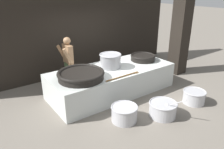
{
  "coord_description": "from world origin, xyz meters",
  "views": [
    {
      "loc": [
        -3.67,
        -5.1,
        3.16
      ],
      "look_at": [
        0.0,
        0.0,
        0.6
      ],
      "focal_mm": 35.0,
      "sensor_mm": 36.0,
      "label": 1
    }
  ],
  "objects_px": {
    "cook": "(68,61)",
    "prep_bowl_meat": "(124,113)",
    "prep_bowl_extra": "(194,96)",
    "stock_pot": "(110,60)",
    "giant_wok_near": "(81,75)",
    "prep_bowl_vegetables": "(163,109)",
    "giant_wok_far": "(143,57)"
  },
  "relations": [
    {
      "from": "cook",
      "to": "prep_bowl_meat",
      "type": "xyz_separation_m",
      "value": [
        0.21,
        -2.67,
        -0.68
      ]
    },
    {
      "from": "prep_bowl_meat",
      "to": "prep_bowl_extra",
      "type": "relative_size",
      "value": 1.05
    },
    {
      "from": "cook",
      "to": "prep_bowl_meat",
      "type": "distance_m",
      "value": 2.76
    },
    {
      "from": "stock_pot",
      "to": "cook",
      "type": "bearing_deg",
      "value": 131.04
    },
    {
      "from": "giant_wok_near",
      "to": "prep_bowl_vegetables",
      "type": "distance_m",
      "value": 2.35
    },
    {
      "from": "giant_wok_far",
      "to": "prep_bowl_meat",
      "type": "relative_size",
      "value": 1.25
    },
    {
      "from": "giant_wok_near",
      "to": "prep_bowl_meat",
      "type": "height_order",
      "value": "giant_wok_near"
    },
    {
      "from": "giant_wok_near",
      "to": "prep_bowl_extra",
      "type": "distance_m",
      "value": 3.29
    },
    {
      "from": "stock_pot",
      "to": "prep_bowl_meat",
      "type": "xyz_separation_m",
      "value": [
        -0.71,
        -1.6,
        -0.8
      ]
    },
    {
      "from": "stock_pot",
      "to": "prep_bowl_extra",
      "type": "relative_size",
      "value": 1.05
    },
    {
      "from": "stock_pot",
      "to": "prep_bowl_meat",
      "type": "distance_m",
      "value": 1.93
    },
    {
      "from": "giant_wok_far",
      "to": "stock_pot",
      "type": "bearing_deg",
      "value": 176.62
    },
    {
      "from": "cook",
      "to": "prep_bowl_extra",
      "type": "xyz_separation_m",
      "value": [
        2.42,
        -3.13,
        -0.7
      ]
    },
    {
      "from": "stock_pot",
      "to": "prep_bowl_vegetables",
      "type": "bearing_deg",
      "value": -83.6
    },
    {
      "from": "prep_bowl_meat",
      "to": "prep_bowl_vegetables",
      "type": "bearing_deg",
      "value": -23.88
    },
    {
      "from": "giant_wok_near",
      "to": "cook",
      "type": "bearing_deg",
      "value": 79.53
    },
    {
      "from": "prep_bowl_vegetables",
      "to": "prep_bowl_extra",
      "type": "height_order",
      "value": "prep_bowl_vegetables"
    },
    {
      "from": "giant_wok_far",
      "to": "stock_pot",
      "type": "xyz_separation_m",
      "value": [
        -1.3,
        0.08,
        0.12
      ]
    },
    {
      "from": "giant_wok_near",
      "to": "prep_bowl_vegetables",
      "type": "relative_size",
      "value": 1.39
    },
    {
      "from": "stock_pot",
      "to": "prep_bowl_extra",
      "type": "distance_m",
      "value": 2.68
    },
    {
      "from": "giant_wok_near",
      "to": "prep_bowl_meat",
      "type": "xyz_separation_m",
      "value": [
        0.46,
        -1.34,
        -0.69
      ]
    },
    {
      "from": "cook",
      "to": "prep_bowl_vegetables",
      "type": "bearing_deg",
      "value": 111.81
    },
    {
      "from": "giant_wok_far",
      "to": "prep_bowl_vegetables",
      "type": "height_order",
      "value": "giant_wok_far"
    },
    {
      "from": "prep_bowl_meat",
      "to": "stock_pot",
      "type": "bearing_deg",
      "value": 66.03
    },
    {
      "from": "giant_wok_far",
      "to": "prep_bowl_extra",
      "type": "relative_size",
      "value": 1.31
    },
    {
      "from": "giant_wok_far",
      "to": "cook",
      "type": "xyz_separation_m",
      "value": [
        -2.23,
        1.14,
        0.01
      ]
    },
    {
      "from": "cook",
      "to": "prep_bowl_extra",
      "type": "relative_size",
      "value": 2.61
    },
    {
      "from": "giant_wok_far",
      "to": "cook",
      "type": "bearing_deg",
      "value": 152.87
    },
    {
      "from": "stock_pot",
      "to": "prep_bowl_meat",
      "type": "bearing_deg",
      "value": -113.97
    },
    {
      "from": "giant_wok_far",
      "to": "giant_wok_near",
      "type": "bearing_deg",
      "value": -175.63
    },
    {
      "from": "giant_wok_near",
      "to": "prep_bowl_extra",
      "type": "relative_size",
      "value": 2.01
    },
    {
      "from": "prep_bowl_meat",
      "to": "cook",
      "type": "bearing_deg",
      "value": 94.56
    }
  ]
}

